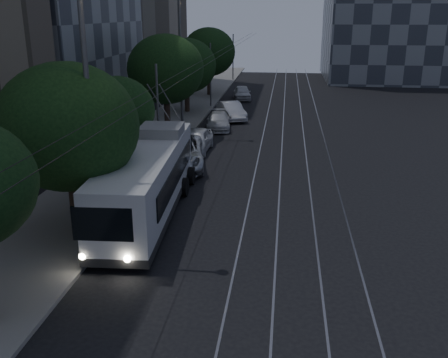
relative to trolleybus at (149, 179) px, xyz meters
name	(u,v)px	position (x,y,z in m)	size (l,w,h in m)	color
ground	(231,250)	(4.10, -3.30, -1.60)	(120.00, 120.00, 0.00)	black
sidewalk	(164,129)	(-3.40, 16.70, -1.53)	(5.00, 90.00, 0.15)	gray
tram_rails	(293,133)	(6.60, 16.70, -1.60)	(4.52, 90.00, 0.02)	gray
overhead_wires	(195,85)	(-0.87, 16.70, 1.86)	(2.23, 90.00, 6.00)	black
trolleybus	(149,179)	(0.00, 0.00, 0.00)	(3.06, 11.72, 5.63)	silver
pickup_silver	(178,152)	(-0.20, 7.13, -0.72)	(2.92, 6.34, 1.76)	#BABEC3
car_white_a	(196,140)	(0.25, 10.70, -0.86)	(1.75, 4.35, 1.48)	silver
car_white_b	(218,121)	(0.79, 17.45, -0.97)	(1.78, 4.38, 1.27)	#B2B3B7
car_white_c	(231,111)	(1.40, 21.20, -0.87)	(1.56, 4.48, 1.47)	#B6B6BB
car_white_d	(242,93)	(1.40, 31.59, -0.90)	(1.67, 4.14, 1.41)	silver
tree_1	(68,127)	(-2.40, -2.50, 2.87)	(5.54, 5.54, 6.97)	#2E1F19
tree_2	(117,111)	(-2.90, 4.73, 2.13)	(4.01, 4.01, 5.56)	#2E1F19
tree_3	(166,69)	(-2.70, 15.12, 3.19)	(5.52, 5.52, 7.29)	#2E1F19
tree_4	(186,66)	(-2.90, 23.65, 2.59)	(5.32, 5.32, 6.60)	#2E1F19
tree_5	(209,52)	(-2.40, 33.50, 3.07)	(5.65, 5.65, 7.22)	#2E1F19
streetlamp_near	(99,90)	(-0.69, -3.37, 4.44)	(2.43, 0.44, 10.03)	#575659
streetlamp_far	(186,48)	(-1.28, 15.67, 4.68)	(2.52, 0.44, 10.49)	#575659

